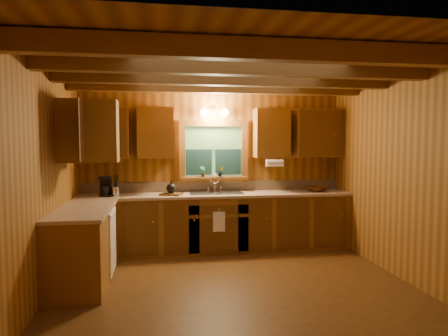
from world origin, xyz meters
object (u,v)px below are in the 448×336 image
(coffee_maker, at_px, (106,186))
(wicker_basket, at_px, (316,189))
(sink, at_px, (216,196))
(cutting_board, at_px, (171,194))

(coffee_maker, bearing_deg, wicker_basket, -1.59)
(coffee_maker, relative_size, wicker_basket, 0.92)
(coffee_maker, xyz_separation_m, wicker_basket, (3.28, 0.03, -0.11))
(coffee_maker, bearing_deg, sink, -0.06)
(cutting_board, bearing_deg, coffee_maker, -159.78)
(sink, bearing_deg, wicker_basket, -1.12)
(sink, bearing_deg, cutting_board, -172.56)
(wicker_basket, bearing_deg, coffee_maker, -179.56)
(sink, xyz_separation_m, cutting_board, (-0.70, -0.09, 0.06))
(cutting_board, distance_m, wicker_basket, 2.32)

